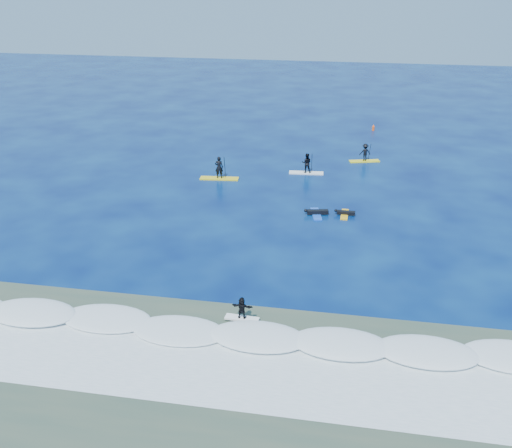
% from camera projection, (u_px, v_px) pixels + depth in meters
% --- Properties ---
extents(ground, '(160.00, 160.00, 0.00)m').
position_uv_depth(ground, '(270.00, 245.00, 37.46)').
color(ground, '#030E44').
rests_on(ground, ground).
extents(shallow_water, '(90.00, 13.00, 0.01)m').
position_uv_depth(shallow_water, '(222.00, 385.00, 24.90)').
color(shallow_water, '#364A3B').
rests_on(shallow_water, ground).
extents(breaking_wave, '(40.00, 6.00, 0.30)m').
position_uv_depth(breaking_wave, '(240.00, 332.00, 28.49)').
color(breaking_wave, white).
rests_on(breaking_wave, ground).
extents(whitewater, '(34.00, 5.00, 0.02)m').
position_uv_depth(whitewater, '(227.00, 370.00, 25.80)').
color(whitewater, silver).
rests_on(whitewater, ground).
extents(sup_paddler_left, '(3.38, 1.13, 2.33)m').
position_uv_depth(sup_paddler_left, '(219.00, 171.00, 48.72)').
color(sup_paddler_left, yellow).
rests_on(sup_paddler_left, ground).
extents(sup_paddler_center, '(3.06, 0.96, 2.11)m').
position_uv_depth(sup_paddler_center, '(307.00, 165.00, 50.01)').
color(sup_paddler_center, white).
rests_on(sup_paddler_center, ground).
extents(sup_paddler_right, '(2.90, 1.43, 1.97)m').
position_uv_depth(sup_paddler_right, '(365.00, 154.00, 53.05)').
color(sup_paddler_right, yellow).
rests_on(sup_paddler_right, ground).
extents(prone_paddler_near, '(1.54, 1.95, 0.40)m').
position_uv_depth(prone_paddler_near, '(345.00, 213.00, 41.84)').
color(prone_paddler_near, yellow).
rests_on(prone_paddler_near, ground).
extents(prone_paddler_far, '(1.80, 2.34, 0.48)m').
position_uv_depth(prone_paddler_far, '(316.00, 213.00, 41.90)').
color(prone_paddler_far, blue).
rests_on(prone_paddler_far, ground).
extents(wave_surfer, '(1.79, 0.59, 1.27)m').
position_uv_depth(wave_surfer, '(242.00, 310.00, 29.03)').
color(wave_surfer, white).
rests_on(wave_surfer, breaking_wave).
extents(marker_buoy, '(0.30, 0.30, 0.71)m').
position_uv_depth(marker_buoy, '(373.00, 128.00, 63.29)').
color(marker_buoy, '#F45115').
rests_on(marker_buoy, ground).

